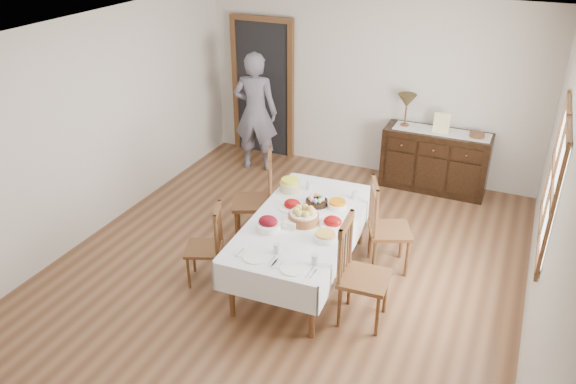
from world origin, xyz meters
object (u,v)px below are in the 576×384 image
at_px(chair_right_near, 359,272).
at_px(person, 255,108).
at_px(table_lamp, 407,102).
at_px(sideboard, 435,160).
at_px(chair_right_far, 385,226).
at_px(chair_left_far, 258,197).
at_px(dining_table, 303,227).
at_px(chair_left_near, 208,244).

xyz_separation_m(chair_right_near, person, (-2.49, 2.76, 0.41)).
bearing_deg(table_lamp, person, -168.90).
distance_m(sideboard, person, 2.70).
relative_size(chair_right_far, person, 0.55).
bearing_deg(chair_left_far, table_lamp, 126.61).
bearing_deg(chair_right_near, person, 38.62).
relative_size(dining_table, chair_left_far, 1.88).
bearing_deg(table_lamp, chair_right_far, -80.90).
xyz_separation_m(chair_right_near, sideboard, (0.12, 3.15, -0.12)).
relative_size(dining_table, chair_right_far, 1.99).
height_order(chair_left_near, chair_right_near, chair_right_near).
xyz_separation_m(dining_table, sideboard, (0.88, 2.72, -0.19)).
height_order(dining_table, table_lamp, table_lamp).
height_order(sideboard, table_lamp, table_lamp).
height_order(sideboard, person, person).
bearing_deg(dining_table, chair_right_near, -31.92).
bearing_deg(table_lamp, sideboard, -3.06).
xyz_separation_m(chair_right_far, sideboard, (0.13, 2.19, -0.10)).
bearing_deg(chair_right_near, chair_left_far, 55.54).
bearing_deg(table_lamp, chair_right_near, -83.53).
relative_size(chair_left_near, person, 0.47).
distance_m(dining_table, chair_right_near, 0.87).
xyz_separation_m(dining_table, chair_right_far, (0.75, 0.53, -0.09)).
distance_m(chair_right_far, sideboard, 2.19).
xyz_separation_m(dining_table, person, (-1.74, 2.33, 0.33)).
xyz_separation_m(chair_right_far, table_lamp, (-0.35, 2.21, 0.69)).
bearing_deg(chair_left_near, chair_right_far, 99.41).
distance_m(chair_right_near, person, 3.74).
height_order(dining_table, sideboard, sideboard).
relative_size(person, table_lamp, 4.18).
bearing_deg(chair_right_far, chair_right_near, 157.06).
xyz_separation_m(chair_left_near, chair_left_far, (0.10, 0.98, 0.11)).
bearing_deg(person, sideboard, 177.44).
bearing_deg(chair_left_far, dining_table, 32.18).
relative_size(chair_left_far, sideboard, 0.78).
distance_m(chair_left_near, chair_right_near, 1.65).
distance_m(dining_table, person, 2.92).
bearing_deg(sideboard, chair_left_far, -126.96).
bearing_deg(chair_left_near, chair_left_far, 152.12).
bearing_deg(chair_right_far, person, 30.93).
bearing_deg(chair_right_near, chair_right_far, -3.21).
bearing_deg(sideboard, chair_left_near, -118.97).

